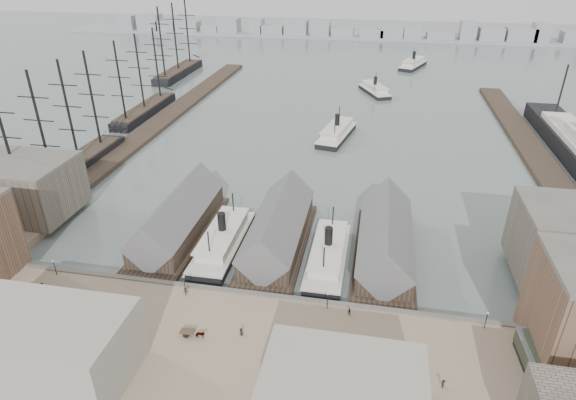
% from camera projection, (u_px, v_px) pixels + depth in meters
% --- Properties ---
extents(ground, '(900.00, 900.00, 0.00)m').
position_uv_depth(ground, '(263.00, 286.00, 105.76)').
color(ground, '#55625F').
rests_on(ground, ground).
extents(quay, '(180.00, 30.00, 2.00)m').
position_uv_depth(quay, '(237.00, 349.00, 87.91)').
color(quay, '#89745C').
rests_on(quay, ground).
extents(seawall, '(180.00, 1.20, 2.30)m').
position_uv_depth(seawall, '(257.00, 297.00, 100.71)').
color(seawall, '#59544C').
rests_on(seawall, ground).
extents(west_wharf, '(10.00, 220.00, 1.60)m').
position_uv_depth(west_wharf, '(161.00, 121.00, 203.54)').
color(west_wharf, '#2D231C').
rests_on(west_wharf, ground).
extents(east_wharf, '(10.00, 180.00, 1.60)m').
position_uv_depth(east_wharf, '(535.00, 155.00, 170.78)').
color(east_wharf, '#2D231C').
rests_on(east_wharf, ground).
extents(ferry_shed_west, '(14.00, 42.00, 12.60)m').
position_uv_depth(ferry_shed_west, '(178.00, 219.00, 122.56)').
color(ferry_shed_west, '#2D231C').
rests_on(ferry_shed_west, ground).
extents(ferry_shed_center, '(14.00, 42.00, 12.60)m').
position_uv_depth(ferry_shed_center, '(278.00, 229.00, 118.28)').
color(ferry_shed_center, '#2D231C').
rests_on(ferry_shed_center, ground).
extents(ferry_shed_east, '(14.00, 42.00, 12.60)m').
position_uv_depth(ferry_shed_east, '(385.00, 240.00, 113.99)').
color(ferry_shed_east, '#2D231C').
rests_on(ferry_shed_east, ground).
extents(warehouse_west_back, '(26.00, 20.00, 14.00)m').
position_uv_depth(warehouse_west_back, '(23.00, 188.00, 128.76)').
color(warehouse_west_back, '#60564C').
rests_on(warehouse_west_back, west_land).
extents(street_bldg_center, '(24.00, 16.00, 10.00)m').
position_uv_depth(street_bldg_center, '(342.00, 397.00, 71.39)').
color(street_bldg_center, gray).
rests_on(street_bldg_center, quay).
extents(street_bldg_west, '(30.00, 16.00, 12.00)m').
position_uv_depth(street_bldg_west, '(39.00, 346.00, 79.16)').
color(street_bldg_west, gray).
rests_on(street_bldg_west, quay).
extents(lamp_post_far_w, '(0.44, 0.44, 3.92)m').
position_uv_depth(lamp_post_far_w, '(54.00, 265.00, 104.90)').
color(lamp_post_far_w, black).
rests_on(lamp_post_far_w, quay).
extents(lamp_post_near_w, '(0.44, 0.44, 3.92)m').
position_uv_depth(lamp_post_near_w, '(184.00, 281.00, 99.96)').
color(lamp_post_near_w, black).
rests_on(lamp_post_near_w, quay).
extents(lamp_post_near_e, '(0.44, 0.44, 3.92)m').
position_uv_depth(lamp_post_near_e, '(328.00, 298.00, 95.01)').
color(lamp_post_near_e, black).
rests_on(lamp_post_near_e, quay).
extents(lamp_post_far_e, '(0.44, 0.44, 3.92)m').
position_uv_depth(lamp_post_far_e, '(487.00, 317.00, 90.07)').
color(lamp_post_far_e, black).
rests_on(lamp_post_far_e, quay).
extents(far_shore, '(500.00, 40.00, 15.72)m').
position_uv_depth(far_shore, '(354.00, 33.00, 394.78)').
color(far_shore, gray).
rests_on(far_shore, ground).
extents(ferry_docked_west, '(8.88, 29.60, 10.57)m').
position_uv_depth(ferry_docked_west, '(223.00, 240.00, 117.97)').
color(ferry_docked_west, black).
rests_on(ferry_docked_west, ground).
extents(ferry_docked_east, '(8.54, 28.46, 10.16)m').
position_uv_depth(ferry_docked_east, '(328.00, 254.00, 112.66)').
color(ferry_docked_east, black).
rests_on(ferry_docked_east, ground).
extents(ferry_open_near, '(13.89, 29.82, 10.25)m').
position_uv_depth(ferry_open_near, '(337.00, 132.00, 186.86)').
color(ferry_open_near, black).
rests_on(ferry_open_near, ground).
extents(ferry_open_mid, '(17.74, 26.71, 9.22)m').
position_uv_depth(ferry_open_mid, '(375.00, 90.00, 243.93)').
color(ferry_open_mid, black).
rests_on(ferry_open_mid, ground).
extents(ferry_open_far, '(18.73, 30.52, 10.47)m').
position_uv_depth(ferry_open_far, '(413.00, 64.00, 296.63)').
color(ferry_open_far, black).
rests_on(ferry_open_far, ground).
extents(sailing_ship_near, '(8.80, 60.61, 36.17)m').
position_uv_depth(sailing_ship_near, '(67.00, 170.00, 154.70)').
color(sailing_ship_near, black).
rests_on(sailing_ship_near, ground).
extents(sailing_ship_mid, '(8.43, 48.70, 34.65)m').
position_uv_depth(sailing_ship_mid, '(145.00, 109.00, 213.18)').
color(sailing_ship_mid, black).
rests_on(sailing_ship_mid, ground).
extents(sailing_ship_far, '(9.60, 53.31, 39.45)m').
position_uv_depth(sailing_ship_far, '(179.00, 71.00, 278.22)').
color(sailing_ship_far, black).
rests_on(sailing_ship_far, ground).
extents(tram, '(3.47, 11.16, 3.92)m').
position_uv_depth(tram, '(531.00, 357.00, 82.29)').
color(tram, black).
rests_on(tram, quay).
extents(horse_cart_left, '(4.67, 3.51, 1.56)m').
position_uv_depth(horse_cart_left, '(36.00, 286.00, 101.34)').
color(horse_cart_left, black).
rests_on(horse_cart_left, quay).
extents(horse_cart_center, '(4.92, 1.75, 1.56)m').
position_uv_depth(horse_cart_center, '(196.00, 334.00, 88.81)').
color(horse_cart_center, black).
rests_on(horse_cart_center, quay).
extents(horse_cart_right, '(4.80, 3.17, 1.56)m').
position_uv_depth(horse_cart_right, '(325.00, 380.00, 79.36)').
color(horse_cart_right, black).
rests_on(horse_cart_right, quay).
extents(pedestrian_0, '(0.54, 0.70, 1.81)m').
position_uv_depth(pedestrian_0, '(8.00, 285.00, 101.42)').
color(pedestrian_0, black).
rests_on(pedestrian_0, quay).
extents(pedestrian_1, '(0.69, 0.87, 1.75)m').
position_uv_depth(pedestrian_1, '(25.00, 302.00, 96.67)').
color(pedestrian_1, black).
rests_on(pedestrian_1, quay).
extents(pedestrian_2, '(1.28, 0.91, 1.79)m').
position_uv_depth(pedestrian_2, '(186.00, 291.00, 99.71)').
color(pedestrian_2, black).
rests_on(pedestrian_2, quay).
extents(pedestrian_3, '(0.99, 0.79, 1.58)m').
position_uv_depth(pedestrian_3, '(132.00, 340.00, 87.46)').
color(pedestrian_3, black).
rests_on(pedestrian_3, quay).
extents(pedestrian_4, '(0.92, 0.74, 1.65)m').
position_uv_depth(pedestrian_4, '(241.00, 332.00, 89.33)').
color(pedestrian_4, black).
rests_on(pedestrian_4, quay).
extents(pedestrian_5, '(0.57, 0.42, 1.56)m').
position_uv_depth(pedestrian_5, '(293.00, 366.00, 81.97)').
color(pedestrian_5, black).
rests_on(pedestrian_5, quay).
extents(pedestrian_6, '(0.88, 0.74, 1.61)m').
position_uv_depth(pedestrian_6, '(349.00, 312.00, 94.30)').
color(pedestrian_6, black).
rests_on(pedestrian_6, quay).
extents(pedestrian_7, '(0.99, 1.24, 1.68)m').
position_uv_depth(pedestrian_7, '(443.00, 384.00, 78.59)').
color(pedestrian_7, black).
rests_on(pedestrian_7, quay).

